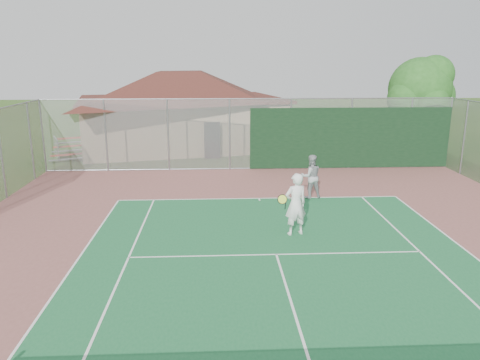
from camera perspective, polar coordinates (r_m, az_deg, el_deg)
The scene contains 7 objects.
back_fence at distance 23.30m, azimuth 6.43°, elevation 5.35°, with size 20.08×0.11×3.53m.
side_fence_left at distance 20.37m, azimuth -27.10°, elevation 2.76°, with size 0.08×9.00×3.50m.
clubhouse at distance 29.51m, azimuth -7.21°, elevation 9.45°, with size 14.28×11.03×5.51m.
bleachers at distance 27.38m, azimuth -18.62°, elevation 3.78°, with size 3.70×2.89×1.14m.
tree at distance 27.95m, azimuth 21.23°, elevation 10.11°, with size 4.00×3.79×5.58m.
player_white_front at distance 14.55m, azimuth 6.78°, elevation -3.00°, with size 1.04×0.74×1.97m.
player_grey_back at distance 18.56m, azimuth 8.62°, elevation 0.38°, with size 0.92×0.76×1.73m.
Camera 1 is at (-1.63, -5.73, 5.34)m, focal length 35.00 mm.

